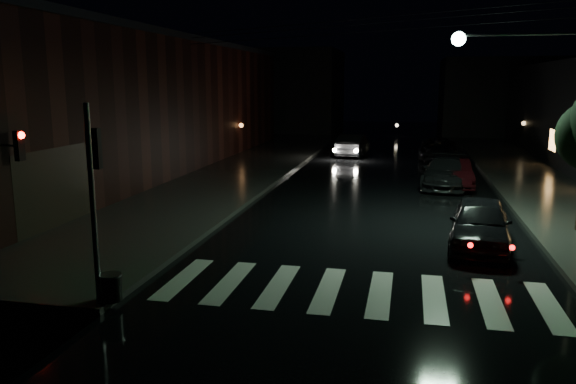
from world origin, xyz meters
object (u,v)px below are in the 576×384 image
Objects in this scene: parked_car_c at (446,172)px; parked_car_a at (480,223)px; parked_car_b at (454,173)px; parked_car_d at (438,149)px; oncoming_car at (353,145)px.

parked_car_a is at bearing -81.02° from parked_car_c.
parked_car_c is (-0.40, 9.90, -0.01)m from parked_car_a.
parked_car_a is 1.05× the size of parked_car_b.
parked_car_a is 19.89m from parked_car_d.
parked_car_c is at bearing -86.90° from parked_car_d.
oncoming_car is (-5.34, 10.41, 0.03)m from parked_car_c.
parked_car_b is at bearing -6.03° from parked_car_c.
parked_car_b is at bearing -84.91° from parked_car_d.
parked_car_c is at bearing 164.43° from parked_car_b.
parked_car_a is 0.94× the size of oncoming_car.
parked_car_b is at bearing 123.08° from oncoming_car.
oncoming_car is at bearing 112.05° from parked_car_a.
parked_car_c is 1.00× the size of parked_car_d.
parked_car_d is 1.08× the size of oncoming_car.
parked_car_d is (0.09, 9.99, -0.03)m from parked_car_c.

